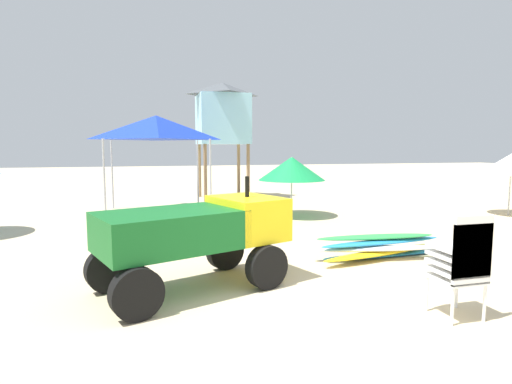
% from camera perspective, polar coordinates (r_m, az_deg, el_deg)
% --- Properties ---
extents(ground, '(80.00, 80.00, 0.00)m').
position_cam_1_polar(ground, '(4.94, 13.27, -16.80)').
color(ground, beige).
extents(utility_cart, '(2.80, 2.02, 1.50)m').
position_cam_1_polar(utility_cart, '(5.64, -8.08, -5.45)').
color(utility_cart, '#146023').
rests_on(utility_cart, ground).
extents(stacked_plastic_chairs, '(0.48, 0.48, 1.20)m').
position_cam_1_polar(stacked_plastic_chairs, '(5.12, 26.78, -8.22)').
color(stacked_plastic_chairs, white).
rests_on(stacked_plastic_chairs, ground).
extents(surfboard_pile, '(2.61, 0.85, 0.40)m').
position_cam_1_polar(surfboard_pile, '(7.52, 16.92, -7.29)').
color(surfboard_pile, '#268CCC').
rests_on(surfboard_pile, ground).
extents(popup_canopy, '(2.74, 2.74, 2.83)m').
position_cam_1_polar(popup_canopy, '(12.31, -13.64, 8.65)').
color(popup_canopy, '#B2B2B7').
rests_on(popup_canopy, ground).
extents(lifeguard_tower, '(1.98, 1.98, 4.30)m').
position_cam_1_polar(lifeguard_tower, '(15.56, -4.66, 10.78)').
color(lifeguard_tower, olive).
rests_on(lifeguard_tower, ground).
extents(beach_umbrella_mid, '(1.66, 1.66, 1.75)m').
position_cam_1_polar(beach_umbrella_mid, '(13.66, 31.87, 3.34)').
color(beach_umbrella_mid, beige).
rests_on(beach_umbrella_mid, ground).
extents(beach_umbrella_far, '(1.85, 1.85, 1.66)m').
position_cam_1_polar(beach_umbrella_far, '(11.46, 4.96, 3.26)').
color(beach_umbrella_far, beige).
rests_on(beach_umbrella_far, ground).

